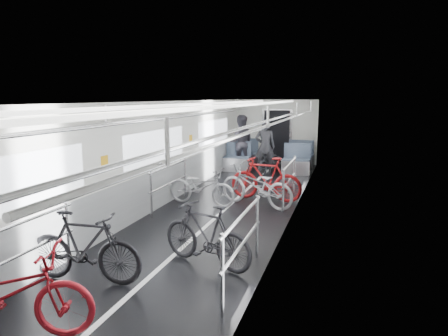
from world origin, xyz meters
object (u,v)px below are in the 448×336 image
at_px(bike_left_mid, 84,247).
at_px(bike_aisle, 271,162).
at_px(bike_right_far, 266,179).
at_px(person_seated, 241,142).
at_px(bike_left_far, 202,186).
at_px(person_standing, 265,147).
at_px(bike_right_near, 206,234).
at_px(bike_right_mid, 256,185).
at_px(bike_left_near, 4,293).

xyz_separation_m(bike_left_mid, bike_aisle, (0.97, 8.41, -0.09)).
relative_size(bike_right_far, person_seated, 0.95).
distance_m(bike_left_far, person_standing, 4.30).
bearing_deg(person_standing, bike_aisle, 168.79).
distance_m(bike_right_near, bike_aisle, 7.42).
relative_size(bike_left_mid, person_seated, 0.88).
bearing_deg(bike_right_mid, bike_aisle, -156.16).
bearing_deg(bike_right_near, bike_left_near, -12.24).
bearing_deg(bike_left_mid, person_seated, -3.73).
bearing_deg(bike_right_mid, bike_left_near, 4.83).
height_order(bike_right_mid, bike_aisle, bike_right_mid).
relative_size(bike_left_far, bike_right_mid, 0.89).
xyz_separation_m(bike_aisle, person_standing, (-0.21, 0.00, 0.48)).
xyz_separation_m(bike_right_near, bike_right_far, (0.09, 4.03, 0.06)).
xyz_separation_m(bike_right_far, bike_aisle, (-0.51, 3.38, -0.13)).
height_order(bike_left_mid, bike_right_mid, bike_left_mid).
bearing_deg(bike_right_near, bike_right_mid, -161.18).
relative_size(bike_left_mid, bike_right_near, 1.03).
bearing_deg(bike_left_near, person_seated, -18.02).
xyz_separation_m(bike_left_mid, person_standing, (0.76, 8.41, 0.39)).
height_order(bike_left_mid, person_seated, person_seated).
xyz_separation_m(person_standing, person_seated, (-0.98, 0.56, 0.05)).
xyz_separation_m(bike_left_far, bike_right_near, (1.26, -3.18, 0.04)).
height_order(bike_right_far, bike_aisle, bike_right_far).
height_order(bike_right_near, person_seated, person_seated).
relative_size(bike_left_near, bike_left_far, 1.12).
relative_size(bike_left_far, bike_right_far, 0.93).
xyz_separation_m(bike_left_mid, person_seated, (-0.21, 8.98, 0.44)).
xyz_separation_m(bike_left_near, bike_right_mid, (1.36, 5.76, 0.00)).
bearing_deg(bike_left_far, bike_right_far, -51.06).
relative_size(bike_left_near, bike_aisle, 1.20).
bearing_deg(bike_right_near, bike_left_far, -139.93).
height_order(bike_right_far, person_standing, person_standing).
xyz_separation_m(bike_left_far, person_standing, (0.63, 4.23, 0.45)).
distance_m(bike_left_near, bike_right_near, 2.72).
xyz_separation_m(bike_left_near, bike_left_far, (0.13, 5.52, -0.05)).
xyz_separation_m(bike_right_mid, person_seated, (-1.58, 4.55, 0.45)).
xyz_separation_m(bike_left_far, bike_aisle, (0.84, 4.23, -0.03)).
xyz_separation_m(bike_left_far, bike_right_mid, (1.24, 0.25, 0.05)).
relative_size(bike_left_near, bike_right_near, 1.16).
bearing_deg(bike_right_near, bike_right_far, -162.80).
distance_m(bike_left_near, bike_right_far, 6.53).
height_order(bike_left_near, person_seated, person_seated).
relative_size(bike_right_far, bike_aisle, 1.15).
distance_m(bike_left_mid, bike_right_far, 5.24).
height_order(bike_left_near, bike_right_mid, bike_right_mid).
xyz_separation_m(bike_right_mid, bike_aisle, (-0.40, 3.98, -0.08)).
xyz_separation_m(bike_left_near, bike_right_far, (1.47, 6.36, 0.05)).
bearing_deg(bike_right_far, bike_left_far, -51.01).
bearing_deg(bike_left_near, bike_right_mid, -32.54).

